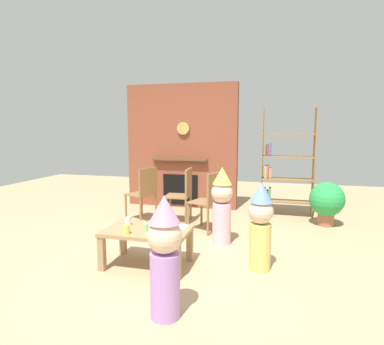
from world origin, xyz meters
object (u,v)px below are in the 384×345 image
coffee_table (147,235)px  paper_cup_near_right (128,221)px  dining_chair_middle (183,192)px  paper_plate_front (181,227)px  paper_cup_near_left (146,228)px  bookshelf (283,167)px  child_in_pink (261,224)px  child_by_the_chairs (222,204)px  dining_chair_right (210,198)px  dining_chair_left (144,191)px  child_with_cone_hat (165,254)px  paper_plate_rear (165,232)px  paper_cup_center (127,229)px  potted_plant_tall (327,201)px  paper_cup_far_left (167,224)px  birthday_cake_slice (162,234)px

coffee_table → paper_cup_near_right: 0.32m
dining_chair_middle → paper_plate_front: bearing=102.9°
paper_cup_near_right → paper_cup_near_left: bearing=-31.2°
bookshelf → dining_chair_middle: (-1.59, -0.91, -0.36)m
paper_cup_near_right → child_in_pink: 1.52m
child_by_the_chairs → dining_chair_right: bearing=-113.7°
dining_chair_left → child_with_cone_hat: bearing=139.7°
paper_plate_rear → paper_cup_near_left: bearing=-171.2°
paper_cup_center → child_in_pink: child_in_pink is taller
coffee_table → paper_cup_center: (-0.15, -0.21, 0.12)m
paper_cup_near_right → child_by_the_chairs: 1.28m
paper_cup_near_left → paper_plate_rear: size_ratio=0.54×
child_in_pink → potted_plant_tall: size_ratio=1.38×
bookshelf → dining_chair_left: bearing=-156.9°
paper_cup_center → child_by_the_chairs: 1.41m
paper_plate_rear → child_by_the_chairs: bearing=64.7°
paper_cup_far_left → child_with_cone_hat: bearing=-72.3°
paper_cup_near_left → paper_plate_rear: bearing=8.8°
dining_chair_left → dining_chair_right: (1.18, -0.31, 0.00)m
paper_cup_near_right → birthday_cake_slice: size_ratio=0.91×
bookshelf → paper_cup_center: (-1.65, -2.86, -0.40)m
paper_plate_rear → paper_plate_front: bearing=61.7°
bookshelf → paper_cup_far_left: size_ratio=20.66×
bookshelf → potted_plant_tall: bearing=-36.3°
dining_chair_middle → dining_chair_right: 0.63m
dining_chair_left → bookshelf: bearing=-133.2°
coffee_table → paper_plate_rear: (0.23, -0.06, 0.08)m
paper_plate_front → birthday_cake_slice: size_ratio=1.68×
paper_cup_near_right → paper_cup_far_left: size_ratio=0.98×
child_with_cone_hat → dining_chair_right: (-0.10, 2.30, -0.03)m
paper_cup_near_left → paper_cup_far_left: paper_cup_far_left is taller
paper_cup_center → bookshelf: bearing=60.0°
dining_chair_middle → potted_plant_tall: bearing=-171.9°
dining_chair_middle → paper_cup_near_left: bearing=90.9°
paper_cup_center → dining_chair_right: dining_chair_right is taller
paper_plate_front → potted_plant_tall: 2.71m
potted_plant_tall → birthday_cake_slice: bearing=-129.1°
dining_chair_left → coffee_table: bearing=137.4°
paper_plate_rear → bookshelf: bearing=64.9°
child_by_the_chairs → dining_chair_middle: 1.13m
potted_plant_tall → paper_cup_center: bearing=-134.6°
child_with_cone_hat → dining_chair_right: size_ratio=1.13×
child_in_pink → dining_chair_middle: bearing=-58.7°
birthday_cake_slice → dining_chair_right: (0.18, 1.60, 0.05)m
paper_cup_near_right → paper_cup_far_left: 0.49m
potted_plant_tall → paper_cup_near_left: bearing=-133.9°
coffee_table → paper_cup_center: size_ratio=9.88×
paper_cup_center → paper_cup_far_left: 0.47m
coffee_table → paper_cup_near_left: (0.02, -0.09, 0.12)m
paper_cup_near_right → bookshelf: bearing=55.1°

